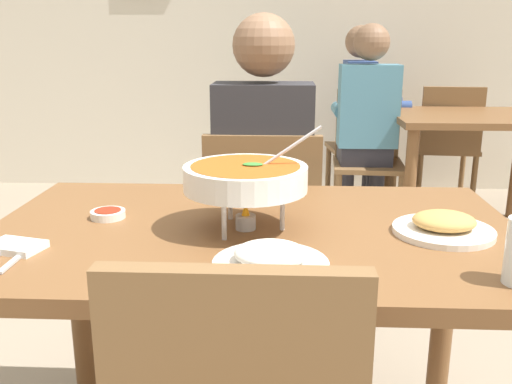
{
  "coord_description": "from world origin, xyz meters",
  "views": [
    {
      "loc": [
        0.07,
        -1.32,
        1.22
      ],
      "look_at": [
        0.0,
        0.15,
        0.82
      ],
      "focal_mm": 39.3,
      "sensor_mm": 36.0,
      "label": 1
    }
  ],
  "objects_px": {
    "patron_bg_left": "(367,117)",
    "patron_bg_middle": "(363,107)",
    "dining_table_main": "(253,270)",
    "dining_table_far": "(472,136)",
    "chair_diner_main": "(263,231)",
    "rice_plate": "(271,259)",
    "sauce_dish": "(108,214)",
    "chair_bg_right": "(447,140)",
    "appetizer_plate": "(444,226)",
    "chair_bg_middle": "(373,138)",
    "curry_bowl": "(246,178)",
    "chair_bg_left": "(368,151)",
    "diner_main": "(264,169)"
  },
  "relations": [
    {
      "from": "patron_bg_left",
      "to": "patron_bg_middle",
      "type": "xyz_separation_m",
      "value": [
        0.05,
        0.52,
        0.0
      ]
    },
    {
      "from": "dining_table_main",
      "to": "chair_bg_right",
      "type": "distance_m",
      "value": 3.02
    },
    {
      "from": "chair_bg_left",
      "to": "appetizer_plate",
      "type": "bearing_deg",
      "value": -94.08
    },
    {
      "from": "diner_main",
      "to": "dining_table_far",
      "type": "height_order",
      "value": "diner_main"
    },
    {
      "from": "diner_main",
      "to": "sauce_dish",
      "type": "relative_size",
      "value": 14.56
    },
    {
      "from": "chair_diner_main",
      "to": "appetizer_plate",
      "type": "xyz_separation_m",
      "value": [
        0.46,
        -0.73,
        0.28
      ]
    },
    {
      "from": "dining_table_main",
      "to": "chair_diner_main",
      "type": "bearing_deg",
      "value": 90.0
    },
    {
      "from": "rice_plate",
      "to": "chair_bg_left",
      "type": "xyz_separation_m",
      "value": [
        0.58,
        2.57,
        -0.28
      ]
    },
    {
      "from": "curry_bowl",
      "to": "patron_bg_middle",
      "type": "bearing_deg",
      "value": 76.49
    },
    {
      "from": "diner_main",
      "to": "chair_bg_right",
      "type": "bearing_deg",
      "value": 57.93
    },
    {
      "from": "patron_bg_left",
      "to": "chair_bg_middle",
      "type": "bearing_deg",
      "value": 76.88
    },
    {
      "from": "chair_diner_main",
      "to": "sauce_dish",
      "type": "xyz_separation_m",
      "value": [
        -0.38,
        -0.65,
        0.27
      ]
    },
    {
      "from": "chair_bg_left",
      "to": "diner_main",
      "type": "bearing_deg",
      "value": -111.62
    },
    {
      "from": "diner_main",
      "to": "patron_bg_left",
      "type": "distance_m",
      "value": 1.59
    },
    {
      "from": "dining_table_main",
      "to": "patron_bg_left",
      "type": "distance_m",
      "value": 2.29
    },
    {
      "from": "chair_bg_right",
      "to": "appetizer_plate",
      "type": "bearing_deg",
      "value": -106.08
    },
    {
      "from": "chair_diner_main",
      "to": "curry_bowl",
      "type": "xyz_separation_m",
      "value": [
        -0.02,
        -0.72,
        0.39
      ]
    },
    {
      "from": "dining_table_main",
      "to": "chair_bg_right",
      "type": "xyz_separation_m",
      "value": [
        1.26,
        2.74,
        -0.14
      ]
    },
    {
      "from": "dining_table_far",
      "to": "patron_bg_middle",
      "type": "xyz_separation_m",
      "value": [
        -0.61,
        0.53,
        0.12
      ]
    },
    {
      "from": "diner_main",
      "to": "dining_table_far",
      "type": "relative_size",
      "value": 1.31
    },
    {
      "from": "chair_diner_main",
      "to": "patron_bg_middle",
      "type": "relative_size",
      "value": 0.69
    },
    {
      "from": "chair_diner_main",
      "to": "curry_bowl",
      "type": "height_order",
      "value": "curry_bowl"
    },
    {
      "from": "chair_bg_middle",
      "to": "chair_diner_main",
      "type": "bearing_deg",
      "value": -109.19
    },
    {
      "from": "rice_plate",
      "to": "chair_bg_right",
      "type": "xyz_separation_m",
      "value": [
        1.21,
        3.0,
        -0.28
      ]
    },
    {
      "from": "dining_table_far",
      "to": "patron_bg_left",
      "type": "height_order",
      "value": "patron_bg_left"
    },
    {
      "from": "appetizer_plate",
      "to": "chair_bg_middle",
      "type": "distance_m",
      "value": 2.86
    },
    {
      "from": "dining_table_main",
      "to": "patron_bg_middle",
      "type": "xyz_separation_m",
      "value": [
        0.64,
        2.73,
        0.09
      ]
    },
    {
      "from": "patron_bg_left",
      "to": "chair_bg_left",
      "type": "bearing_deg",
      "value": 72.51
    },
    {
      "from": "chair_diner_main",
      "to": "dining_table_far",
      "type": "relative_size",
      "value": 0.9
    },
    {
      "from": "diner_main",
      "to": "chair_diner_main",
      "type": "bearing_deg",
      "value": -90.0
    },
    {
      "from": "curry_bowl",
      "to": "chair_bg_right",
      "type": "height_order",
      "value": "curry_bowl"
    },
    {
      "from": "sauce_dish",
      "to": "chair_bg_right",
      "type": "relative_size",
      "value": 0.1
    },
    {
      "from": "dining_table_far",
      "to": "chair_bg_right",
      "type": "bearing_deg",
      "value": 89.37
    },
    {
      "from": "chair_diner_main",
      "to": "curry_bowl",
      "type": "bearing_deg",
      "value": -91.38
    },
    {
      "from": "chair_bg_left",
      "to": "chair_bg_middle",
      "type": "relative_size",
      "value": 1.0
    },
    {
      "from": "rice_plate",
      "to": "sauce_dish",
      "type": "xyz_separation_m",
      "value": [
        -0.43,
        0.31,
        -0.01
      ]
    },
    {
      "from": "patron_bg_left",
      "to": "patron_bg_middle",
      "type": "height_order",
      "value": "same"
    },
    {
      "from": "curry_bowl",
      "to": "diner_main",
      "type": "bearing_deg",
      "value": 88.68
    },
    {
      "from": "diner_main",
      "to": "rice_plate",
      "type": "xyz_separation_m",
      "value": [
        0.05,
        -0.99,
        0.04
      ]
    },
    {
      "from": "diner_main",
      "to": "curry_bowl",
      "type": "height_order",
      "value": "diner_main"
    },
    {
      "from": "curry_bowl",
      "to": "dining_table_far",
      "type": "bearing_deg",
      "value": 60.25
    },
    {
      "from": "sauce_dish",
      "to": "patron_bg_left",
      "type": "xyz_separation_m",
      "value": [
        0.98,
        2.15,
        -0.03
      ]
    },
    {
      "from": "chair_bg_middle",
      "to": "chair_bg_right",
      "type": "relative_size",
      "value": 1.0
    },
    {
      "from": "dining_table_main",
      "to": "chair_bg_left",
      "type": "xyz_separation_m",
      "value": [
        0.63,
        2.32,
        -0.14
      ]
    },
    {
      "from": "curry_bowl",
      "to": "dining_table_far",
      "type": "height_order",
      "value": "curry_bowl"
    },
    {
      "from": "dining_table_main",
      "to": "rice_plate",
      "type": "relative_size",
      "value": 5.5
    },
    {
      "from": "chair_bg_left",
      "to": "patron_bg_left",
      "type": "bearing_deg",
      "value": -107.49
    },
    {
      "from": "dining_table_main",
      "to": "curry_bowl",
      "type": "height_order",
      "value": "curry_bowl"
    },
    {
      "from": "chair_bg_left",
      "to": "patron_bg_middle",
      "type": "height_order",
      "value": "patron_bg_middle"
    },
    {
      "from": "chair_diner_main",
      "to": "diner_main",
      "type": "relative_size",
      "value": 0.69
    }
  ]
}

